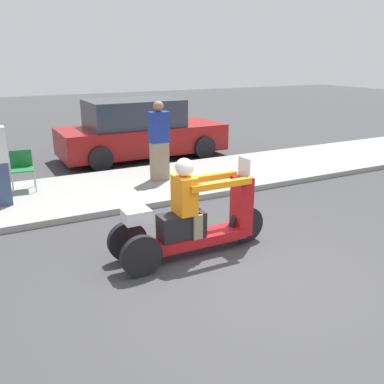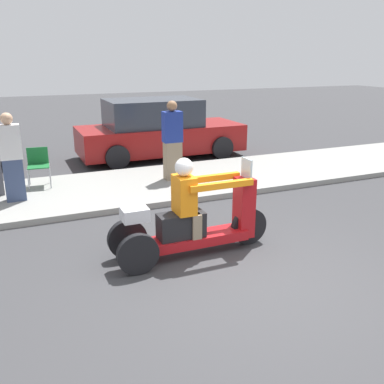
% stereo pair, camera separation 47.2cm
% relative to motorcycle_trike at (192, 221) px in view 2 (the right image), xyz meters
% --- Properties ---
extents(ground_plane, '(60.00, 60.00, 0.00)m').
position_rel_motorcycle_trike_xyz_m(ground_plane, '(0.46, -1.09, -0.53)').
color(ground_plane, '#38383A').
extents(sidewalk_strip, '(28.00, 2.80, 0.12)m').
position_rel_motorcycle_trike_xyz_m(sidewalk_strip, '(0.46, 3.51, -0.47)').
color(sidewalk_strip, gray).
rests_on(sidewalk_strip, ground).
extents(motorcycle_trike, '(2.46, 0.65, 1.48)m').
position_rel_motorcycle_trike_xyz_m(motorcycle_trike, '(0.00, 0.00, 0.00)').
color(motorcycle_trike, black).
rests_on(motorcycle_trike, ground).
extents(spectator_near_curb, '(0.41, 0.25, 1.71)m').
position_rel_motorcycle_trike_xyz_m(spectator_near_curb, '(-2.33, 3.34, 0.41)').
color(spectator_near_curb, '#38476B').
rests_on(spectator_near_curb, sidewalk_strip).
extents(spectator_mid_group, '(0.42, 0.26, 1.78)m').
position_rel_motorcycle_trike_xyz_m(spectator_mid_group, '(1.04, 3.55, 0.44)').
color(spectator_mid_group, gray).
rests_on(spectator_mid_group, sidewalk_strip).
extents(folding_chair_curbside, '(0.50, 0.50, 0.82)m').
position_rel_motorcycle_trike_xyz_m(folding_chair_curbside, '(-1.82, 4.23, 0.09)').
color(folding_chair_curbside, '#A5A8AD').
rests_on(folding_chair_curbside, sidewalk_strip).
extents(parked_car_lot_left, '(4.69, 2.06, 1.67)m').
position_rel_motorcycle_trike_xyz_m(parked_car_lot_left, '(1.63, 6.32, 0.25)').
color(parked_car_lot_left, maroon).
rests_on(parked_car_lot_left, ground).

